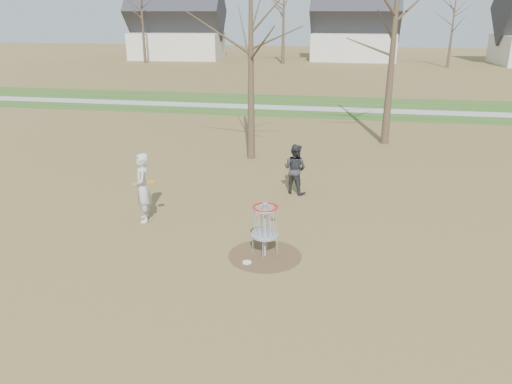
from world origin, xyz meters
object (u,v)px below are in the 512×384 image
(disc_grounded, at_px, (247,262))
(disc_golf_basket, at_px, (265,222))
(player_throwing, at_px, (295,169))
(player_standing, at_px, (143,188))

(disc_grounded, distance_m, disc_golf_basket, 1.06)
(disc_grounded, bearing_deg, player_throwing, 83.77)
(player_throwing, distance_m, disc_golf_basket, 4.66)
(player_standing, xyz_separation_m, disc_grounded, (3.39, -2.00, -0.97))
(player_standing, distance_m, disc_grounded, 4.05)
(player_throwing, xyz_separation_m, disc_grounded, (-0.56, -5.10, -0.81))
(player_standing, relative_size, disc_grounded, 9.01)
(player_throwing, bearing_deg, disc_grounded, 106.46)
(player_standing, bearing_deg, disc_golf_basket, 43.82)
(player_standing, bearing_deg, disc_grounded, 35.81)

